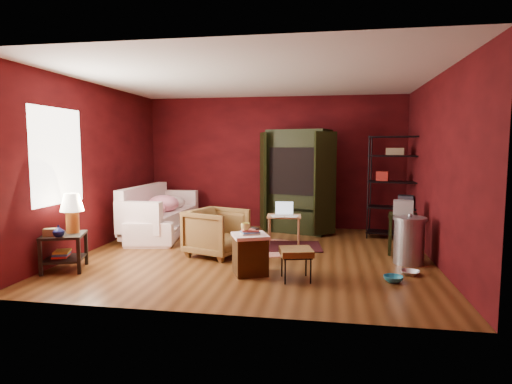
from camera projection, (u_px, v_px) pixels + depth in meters
room at (251, 168)px, 6.75m from camera, size 5.54×5.04×2.84m
sofa at (160, 215)px, 8.31m from camera, size 1.01×2.25×0.85m
armchair at (217, 230)px, 6.81m from camera, size 0.98×1.01×0.83m
pet_bowl_steel at (410, 266)px, 5.80m from camera, size 0.25×0.15×0.25m
pet_bowl_turquoise at (393, 272)px, 5.50m from camera, size 0.25×0.08×0.25m
vase at (59, 231)px, 5.81m from camera, size 0.17×0.18×0.15m
mug at (245, 226)px, 5.75m from camera, size 0.12×0.10×0.12m
side_table at (68, 224)px, 6.04m from camera, size 0.70×0.70×1.08m
sofa_cushions at (158, 214)px, 8.34m from camera, size 0.88×2.15×0.90m
hamper at (250, 253)px, 5.83m from camera, size 0.59×0.59×0.64m
footstool at (296, 253)px, 5.55m from camera, size 0.49×0.49×0.42m
rug_round at (269, 247)px, 7.38m from camera, size 1.63×1.63×0.01m
rug_oriental at (286, 246)px, 7.43m from camera, size 1.31×0.96×0.01m
laptop_desk at (284, 218)px, 7.66m from camera, size 0.63×0.52×0.74m
tv_armoire at (298, 179)px, 8.68m from camera, size 1.57×1.15×2.08m
wire_shelving at (395, 183)px, 8.03m from camera, size 1.01×0.60×1.94m
small_stand at (403, 214)px, 6.89m from camera, size 0.50×0.50×0.88m
trash_can at (409, 240)px, 6.35m from camera, size 0.50×0.50×0.76m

